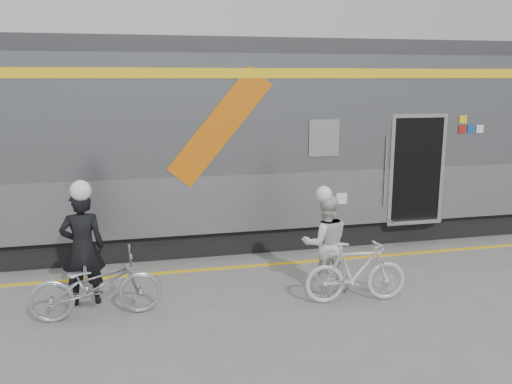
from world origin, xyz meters
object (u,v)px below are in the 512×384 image
object	(u,v)px
bicycle_left	(96,285)
bicycle_right	(356,272)
man	(83,248)
woman	(325,243)

from	to	relation	value
bicycle_left	bicycle_right	bearing A→B (deg)	-98.12
man	woman	distance (m)	3.74
man	bicycle_left	distance (m)	0.71
bicycle_right	bicycle_left	bearing A→B (deg)	90.00
bicycle_left	woman	xyz separation A→B (m)	(3.52, 0.22, 0.30)
bicycle_left	man	bearing A→B (deg)	16.85
woman	man	bearing A→B (deg)	-0.14
man	bicycle_right	distance (m)	4.14
bicycle_left	bicycle_right	size ratio (longest dim) A/B	1.16
bicycle_left	woman	distance (m)	3.54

